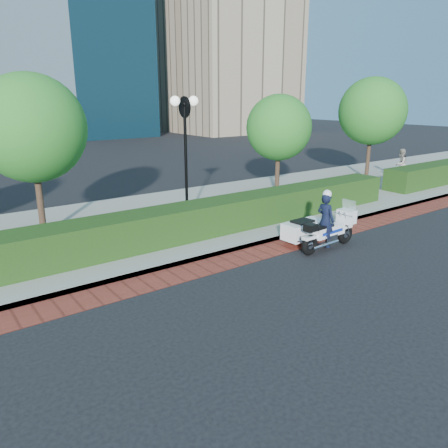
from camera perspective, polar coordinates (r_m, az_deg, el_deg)
ground at (r=10.93m, az=5.32°, el=-7.15°), size 120.00×120.00×0.00m
brick_strip at (r=12.00m, az=0.54°, el=-4.86°), size 60.00×1.00×0.01m
sidewalk at (r=15.61m, az=-9.48°, el=0.25°), size 60.00×8.00×0.15m
hedge_main at (r=13.44m, az=-4.87°, el=0.33°), size 18.00×1.20×1.00m
lamppost at (r=14.87m, az=-5.07°, el=10.94°), size 1.02×0.70×4.21m
tree_b at (r=14.32m, az=-23.86°, el=11.35°), size 3.20×3.20×4.89m
tree_c at (r=19.26m, az=7.18°, el=12.37°), size 2.80×2.80×4.30m
tree_d at (r=24.17m, az=18.81°, el=13.77°), size 3.40×3.40×5.16m
tower_right at (r=58.00m, az=0.92°, el=25.93°), size 14.00×12.00×28.00m
police_motorcycle at (r=13.21m, az=12.19°, el=-0.40°), size 2.24×1.58×1.82m
pedestrian at (r=24.72m, az=22.06°, el=7.26°), size 0.82×0.67×1.59m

